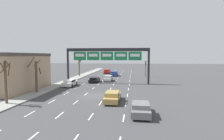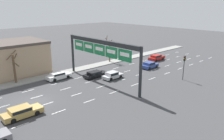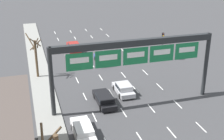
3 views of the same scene
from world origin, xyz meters
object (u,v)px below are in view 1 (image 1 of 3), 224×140
at_px(car_blue, 114,73).
at_px(tree_bare_third, 79,65).
at_px(car_white, 70,83).
at_px(car_red, 107,71).
at_px(tree_bare_second, 6,79).
at_px(traffic_light_near_gantry, 146,66).
at_px(car_grey, 141,108).
at_px(car_gold, 113,96).
at_px(sign_gantry, 107,55).
at_px(car_black, 94,79).
at_px(car_silver, 108,78).
at_px(tree_bare_closest, 36,75).

xyz_separation_m(car_blue, tree_bare_third, (-10.06, -2.85, 2.58)).
bearing_deg(car_white, car_red, 82.00).
bearing_deg(tree_bare_second, car_blue, 72.75).
distance_m(car_red, traffic_light_near_gantry, 15.39).
distance_m(car_grey, car_gold, 5.97).
xyz_separation_m(sign_gantry, car_gold, (3.12, -15.46, -5.53)).
bearing_deg(car_grey, car_white, 130.79).
height_order(car_black, car_white, car_white).
relative_size(car_grey, tree_bare_second, 0.76).
relative_size(car_silver, tree_bare_third, 0.65).
bearing_deg(car_black, car_blue, 75.89).
bearing_deg(traffic_light_near_gantry, sign_gantry, -126.93).
height_order(sign_gantry, tree_bare_second, sign_gantry).
xyz_separation_m(car_grey, car_black, (-9.76, 21.42, -0.06)).
distance_m(car_blue, tree_bare_second, 33.94).
bearing_deg(tree_bare_third, car_grey, -62.13).
bearing_deg(car_red, traffic_light_near_gantry, -35.16).
bearing_deg(tree_bare_second, car_gold, 12.65).
xyz_separation_m(sign_gantry, car_blue, (0.08, 13.94, -5.52)).
bearing_deg(car_white, car_silver, 49.25).
bearing_deg(tree_bare_closest, car_grey, -27.96).
relative_size(sign_gantry, tree_bare_second, 3.36).
bearing_deg(tree_bare_third, car_blue, 15.80).
bearing_deg(traffic_light_near_gantry, car_grey, -94.55).
height_order(car_grey, car_gold, car_gold).
bearing_deg(tree_bare_third, tree_bare_closest, -90.08).
relative_size(car_blue, car_red, 0.86).
distance_m(car_blue, car_white, 19.89).
bearing_deg(car_silver, sign_gantry, -86.23).
distance_m(car_black, car_gold, 17.72).
xyz_separation_m(sign_gantry, car_black, (-3.14, 1.13, -5.62)).
relative_size(car_silver, traffic_light_near_gantry, 0.90).
bearing_deg(tree_bare_third, traffic_light_near_gantry, 3.47).
xyz_separation_m(sign_gantry, traffic_light_near_gantry, (9.21, 12.25, -3.02)).
relative_size(sign_gantry, car_silver, 4.54).
distance_m(car_gold, tree_bare_closest, 13.91).
relative_size(car_white, car_red, 0.97).
xyz_separation_m(car_silver, car_red, (-3.01, 18.02, 0.03)).
height_order(sign_gantry, car_silver, sign_gantry).
bearing_deg(tree_bare_third, tree_bare_second, -89.95).
xyz_separation_m(car_blue, tree_bare_second, (-10.04, -32.33, 2.48)).
bearing_deg(traffic_light_near_gantry, tree_bare_third, -176.53).
xyz_separation_m(sign_gantry, tree_bare_closest, (-10.01, -11.47, -3.24)).
height_order(car_blue, tree_bare_third, tree_bare_third).
distance_m(car_silver, car_white, 10.15).
bearing_deg(sign_gantry, tree_bare_closest, -131.11).
xyz_separation_m(car_red, tree_bare_third, (-6.77, -9.91, 2.57)).
bearing_deg(tree_bare_third, car_silver, -39.69).
distance_m(car_black, car_blue, 13.21).
bearing_deg(car_grey, car_gold, 125.95).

